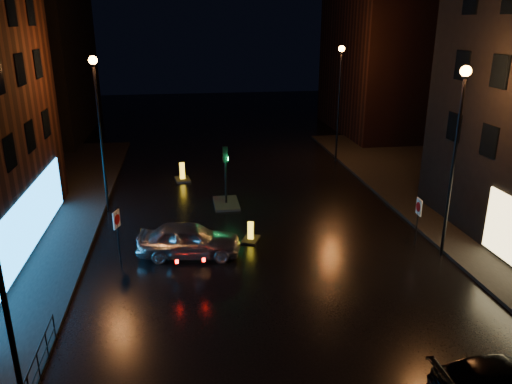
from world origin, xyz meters
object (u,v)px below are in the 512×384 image
(silver_hatchback, at_px, (189,240))
(road_sign_right, at_px, (418,211))
(bollard_near, at_px, (251,236))
(bollard_far, at_px, (182,176))
(traffic_signal, at_px, (226,196))
(road_sign_left, at_px, (117,224))
(dark_sedan, at_px, (503,381))

(silver_hatchback, distance_m, road_sign_right, 10.58)
(bollard_near, bearing_deg, bollard_far, 131.44)
(traffic_signal, height_order, road_sign_left, traffic_signal)
(road_sign_left, distance_m, road_sign_right, 13.58)
(dark_sedan, height_order, bollard_far, bollard_far)
(bollard_far, distance_m, road_sign_left, 11.76)
(road_sign_left, bearing_deg, traffic_signal, 70.20)
(bollard_far, bearing_deg, bollard_near, -80.06)
(traffic_signal, xyz_separation_m, silver_hatchback, (-2.24, -6.31, 0.28))
(traffic_signal, distance_m, silver_hatchback, 6.70)
(bollard_far, bearing_deg, dark_sedan, -75.65)
(road_sign_left, height_order, road_sign_right, road_sign_left)
(dark_sedan, bearing_deg, traffic_signal, 19.97)
(bollard_near, height_order, road_sign_left, road_sign_left)
(bollard_far, bearing_deg, road_sign_right, -55.20)
(dark_sedan, bearing_deg, bollard_near, 24.98)
(silver_hatchback, relative_size, bollard_near, 3.54)
(dark_sedan, bearing_deg, silver_hatchback, 38.75)
(bollard_near, distance_m, road_sign_right, 7.92)
(road_sign_right, bearing_deg, bollard_far, -44.09)
(bollard_near, relative_size, bollard_far, 0.87)
(traffic_signal, relative_size, silver_hatchback, 0.75)
(traffic_signal, distance_m, bollard_near, 5.16)
(traffic_signal, relative_size, road_sign_right, 1.47)
(bollard_near, height_order, road_sign_right, road_sign_right)
(silver_hatchback, bearing_deg, dark_sedan, -133.47)
(bollard_near, xyz_separation_m, bollard_far, (-3.15, 10.08, 0.05))
(dark_sedan, xyz_separation_m, bollard_far, (-8.64, 21.64, -0.33))
(silver_hatchback, distance_m, bollard_near, 3.24)
(road_sign_right, bearing_deg, road_sign_left, 1.57)
(dark_sedan, xyz_separation_m, road_sign_left, (-11.49, 10.33, 1.17))
(silver_hatchback, xyz_separation_m, road_sign_right, (10.52, -0.53, 0.97))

